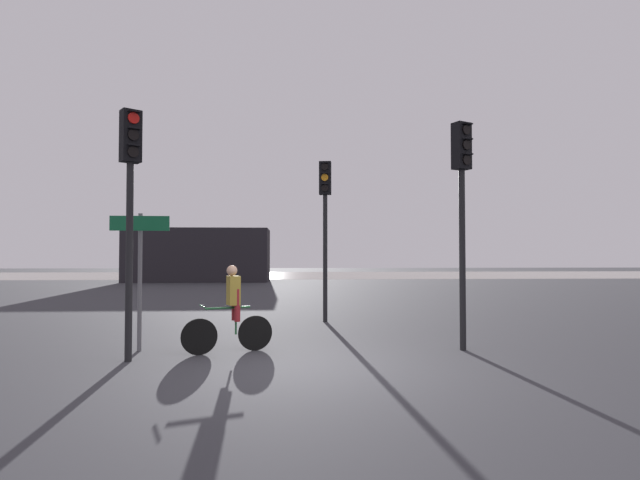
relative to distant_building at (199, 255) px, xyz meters
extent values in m
plane|color=#333338|center=(6.58, -26.59, -1.79)|extent=(120.00, 120.00, 0.00)
cube|color=#9E937F|center=(6.58, 10.00, -1.79)|extent=(80.00, 16.00, 0.01)
cube|color=black|center=(0.00, 0.00, 0.00)|extent=(9.45, 4.00, 3.58)
cylinder|color=black|center=(7.25, -21.07, -0.06)|extent=(0.12, 0.12, 3.45)
cube|color=black|center=(7.25, -21.07, 2.11)|extent=(0.35, 0.28, 0.90)
cylinder|color=black|center=(7.23, -21.20, 2.40)|extent=(0.19, 0.06, 0.19)
cube|color=black|center=(7.22, -21.22, 2.51)|extent=(0.21, 0.15, 0.02)
cylinder|color=orange|center=(7.23, -21.20, 2.11)|extent=(0.19, 0.06, 0.19)
cube|color=black|center=(7.22, -21.22, 2.22)|extent=(0.21, 0.15, 0.02)
cylinder|color=black|center=(7.23, -21.20, 1.82)|extent=(0.19, 0.06, 0.19)
cube|color=black|center=(7.22, -21.22, 1.93)|extent=(0.21, 0.15, 0.02)
cylinder|color=black|center=(9.61, -25.20, -0.06)|extent=(0.12, 0.12, 3.46)
cube|color=black|center=(9.61, -25.20, 2.12)|extent=(0.39, 0.36, 0.90)
cylinder|color=black|center=(9.66, -25.32, 2.41)|extent=(0.18, 0.11, 0.19)
cube|color=black|center=(9.67, -25.34, 2.52)|extent=(0.22, 0.19, 0.02)
cylinder|color=black|center=(9.66, -25.32, 2.12)|extent=(0.18, 0.11, 0.19)
cube|color=black|center=(9.67, -25.34, 2.23)|extent=(0.22, 0.19, 0.02)
cylinder|color=black|center=(9.66, -25.32, 1.83)|extent=(0.18, 0.11, 0.19)
cube|color=black|center=(9.67, -25.34, 1.94)|extent=(0.22, 0.19, 0.02)
cylinder|color=black|center=(3.56, -25.87, -0.09)|extent=(0.12, 0.12, 3.41)
cube|color=black|center=(3.56, -25.87, 2.07)|extent=(0.40, 0.38, 0.90)
cylinder|color=red|center=(3.64, -25.98, 2.36)|extent=(0.17, 0.14, 0.19)
cube|color=black|center=(3.66, -26.00, 2.47)|extent=(0.22, 0.21, 0.02)
cylinder|color=black|center=(3.64, -25.98, 2.07)|extent=(0.17, 0.14, 0.19)
cube|color=black|center=(3.66, -26.00, 2.18)|extent=(0.22, 0.21, 0.02)
cylinder|color=black|center=(3.64, -25.98, 1.78)|extent=(0.17, 0.14, 0.19)
cube|color=black|center=(3.66, -26.00, 1.89)|extent=(0.22, 0.21, 0.02)
cylinder|color=slate|center=(3.47, -24.95, -0.49)|extent=(0.08, 0.08, 2.60)
cube|color=#116038|center=(3.47, -25.00, 0.62)|extent=(1.10, 0.06, 0.28)
cylinder|color=black|center=(4.67, -25.41, -1.46)|extent=(0.63, 0.27, 0.66)
cylinder|color=black|center=(5.65, -25.03, -1.46)|extent=(0.63, 0.27, 0.66)
cylinder|color=#1E592D|center=(5.16, -25.22, -0.96)|extent=(0.80, 0.34, 0.04)
cylinder|color=#1E592D|center=(5.30, -25.16, -1.19)|extent=(0.04, 0.04, 0.55)
cylinder|color=#1E592D|center=(4.72, -25.39, -0.91)|extent=(0.19, 0.44, 0.03)
cylinder|color=maroon|center=(5.27, -25.07, -0.91)|extent=(0.11, 0.11, 0.60)
cylinder|color=maroon|center=(5.34, -25.26, -0.91)|extent=(0.11, 0.11, 0.60)
cube|color=olive|center=(5.26, -25.18, -0.64)|extent=(0.29, 0.35, 0.54)
sphere|color=tan|center=(5.23, -25.19, -0.27)|extent=(0.20, 0.20, 0.20)
camera|label=1|loc=(6.35, -34.58, 0.02)|focal=28.00mm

